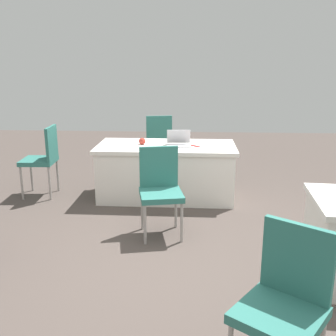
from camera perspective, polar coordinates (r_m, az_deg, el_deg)
name	(u,v)px	position (r m, az deg, el deg)	size (l,w,h in m)	color
ground_plane	(176,270)	(3.67, 1.16, -14.56)	(14.40, 14.40, 0.00)	#4C423D
table_foreground	(166,171)	(5.38, -0.25, -0.42)	(1.87, 0.93, 0.73)	silver
chair_near_front	(285,298)	(2.41, 16.73, -17.64)	(0.62, 0.62, 0.94)	#9E9993
chair_tucked_left	(158,139)	(6.55, -1.40, 4.20)	(0.51, 0.51, 0.98)	#9E9993
chair_aisle	(160,186)	(4.19, -1.14, -2.64)	(0.52, 0.52, 0.94)	#9E9993
chair_by_pillar	(43,156)	(5.65, -17.68, 1.68)	(0.46, 0.46, 0.98)	#9E9993
laptop_silver	(179,143)	(5.23, 1.58, 3.66)	(0.33, 0.31, 0.21)	silver
yarn_ball	(142,141)	(5.33, -3.78, 3.92)	(0.09, 0.09, 0.09)	#B2382D
scissors_red	(194,146)	(5.24, 3.83, 3.24)	(0.18, 0.04, 0.01)	red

